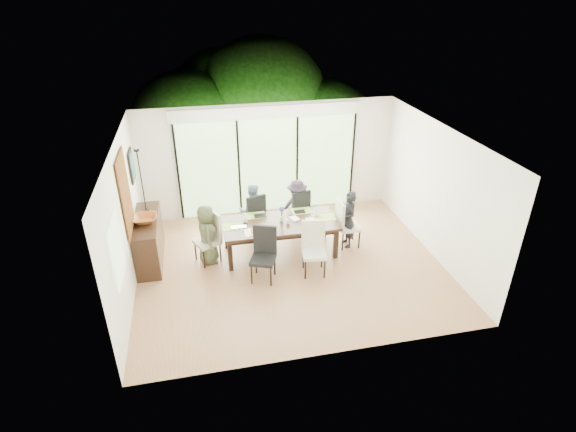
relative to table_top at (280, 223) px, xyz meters
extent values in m
cube|color=brown|center=(0.11, -0.52, -0.71)|extent=(6.00, 5.00, 0.01)
cube|color=white|center=(0.11, -0.52, 2.00)|extent=(6.00, 5.00, 0.01)
cube|color=white|center=(0.11, 1.99, 0.65)|extent=(6.00, 0.02, 2.70)
cube|color=silver|center=(0.11, -3.03, 0.65)|extent=(6.00, 0.02, 2.70)
cube|color=silver|center=(-2.90, -0.52, 0.65)|extent=(0.02, 5.00, 2.70)
cube|color=beige|center=(3.12, -0.52, 0.65)|extent=(0.02, 5.00, 2.70)
cube|color=#598C3F|center=(0.11, 1.95, 0.50)|extent=(4.20, 0.02, 2.30)
cube|color=white|center=(0.11, 1.94, 1.80)|extent=(4.40, 0.06, 0.28)
cube|color=black|center=(-1.99, 1.94, 0.50)|extent=(0.05, 0.04, 2.30)
cube|color=black|center=(-0.59, 1.94, 0.50)|extent=(0.05, 0.04, 2.30)
cube|color=black|center=(0.81, 1.94, 0.50)|extent=(0.05, 0.04, 2.30)
cube|color=black|center=(2.21, 1.94, 0.50)|extent=(0.05, 0.04, 2.30)
cube|color=#8CAD7F|center=(-2.86, -1.72, 0.80)|extent=(0.02, 0.90, 1.00)
cube|color=brown|center=(0.11, 2.88, -0.75)|extent=(6.00, 1.80, 0.10)
cube|color=brown|center=(0.11, 3.68, -0.15)|extent=(6.00, 0.08, 0.06)
sphere|color=#14380F|center=(-1.69, 4.68, 0.74)|extent=(3.20, 3.20, 3.20)
sphere|color=#14380F|center=(0.51, 5.28, 1.10)|extent=(4.00, 4.00, 4.00)
sphere|color=#14380F|center=(2.31, 4.48, 0.56)|extent=(2.80, 2.80, 2.80)
sphere|color=#14380F|center=(-0.49, 5.98, 0.92)|extent=(3.60, 3.60, 3.60)
cube|color=black|center=(0.00, 0.00, 0.00)|extent=(2.34, 1.07, 0.06)
cube|color=black|center=(0.00, 0.00, -0.09)|extent=(2.15, 0.88, 0.10)
cube|color=black|center=(-1.08, -0.43, -0.37)|extent=(0.09, 0.09, 0.67)
cube|color=black|center=(1.08, -0.43, -0.37)|extent=(0.09, 0.09, 0.67)
cube|color=black|center=(-1.08, 0.43, -0.37)|extent=(0.09, 0.09, 0.67)
cube|color=black|center=(1.08, 0.43, -0.37)|extent=(0.09, 0.09, 0.67)
imported|color=#4B5438|center=(-1.48, 0.00, -0.07)|extent=(0.37, 0.59, 1.26)
imported|color=black|center=(1.48, 0.00, -0.07)|extent=(0.39, 0.60, 1.26)
imported|color=#708AA3|center=(-0.45, 0.83, -0.07)|extent=(0.62, 0.43, 1.26)
imported|color=#291F2E|center=(0.55, 0.83, -0.07)|extent=(0.61, 0.41, 1.26)
cube|color=olive|center=(-0.95, 0.00, 0.03)|extent=(0.43, 0.31, 0.01)
cube|color=#9FB340|center=(0.95, 0.00, 0.03)|extent=(0.43, 0.31, 0.01)
cube|color=#7CAB3D|center=(-0.45, 0.40, 0.03)|extent=(0.43, 0.31, 0.01)
cube|color=#8CC144|center=(0.55, 0.40, 0.03)|extent=(0.43, 0.31, 0.01)
cube|color=white|center=(-0.55, -0.30, 0.03)|extent=(0.43, 0.31, 0.01)
cube|color=black|center=(-0.35, 0.35, 0.04)|extent=(0.25, 0.18, 0.01)
cube|color=black|center=(0.50, 0.35, 0.04)|extent=(0.23, 0.17, 0.01)
cube|color=white|center=(0.70, -0.05, 0.03)|extent=(0.29, 0.21, 0.00)
cube|color=white|center=(-0.55, -0.30, 0.05)|extent=(0.25, 0.25, 0.02)
cube|color=#CF6518|center=(-0.55, -0.30, 0.06)|extent=(0.20, 0.20, 0.01)
cylinder|color=silver|center=(0.05, 0.05, 0.09)|extent=(0.08, 0.08, 0.12)
cylinder|color=#337226|center=(0.05, 0.05, 0.20)|extent=(0.04, 0.04, 0.16)
sphere|color=#4C45AD|center=(0.05, 0.05, 0.30)|extent=(0.11, 0.11, 0.11)
imported|color=silver|center=(-0.85, -0.10, 0.04)|extent=(0.33, 0.21, 0.03)
imported|color=white|center=(-0.70, 0.15, 0.08)|extent=(0.13, 0.13, 0.09)
imported|color=white|center=(0.15, -0.10, 0.07)|extent=(0.14, 0.14, 0.09)
imported|color=white|center=(0.80, 0.10, 0.08)|extent=(0.14, 0.14, 0.09)
imported|color=white|center=(0.25, 0.05, 0.04)|extent=(0.23, 0.26, 0.02)
cube|color=black|center=(-2.65, 0.32, -0.24)|extent=(0.46, 1.65, 0.93)
imported|color=#984D21|center=(-2.65, 0.22, 0.29)|extent=(0.49, 0.49, 0.12)
cylinder|color=black|center=(-2.65, 0.67, 0.25)|extent=(0.10, 0.10, 0.04)
cylinder|color=black|center=(-2.65, 0.67, 0.90)|extent=(0.02, 0.02, 1.29)
cylinder|color=black|center=(-2.65, 0.67, 1.54)|extent=(0.10, 0.10, 0.03)
cylinder|color=silver|center=(-2.65, 0.67, 1.60)|extent=(0.04, 0.04, 0.10)
cube|color=#914715|center=(-2.86, -0.12, 1.00)|extent=(0.02, 1.00, 1.50)
cube|color=black|center=(-2.86, 1.18, 1.05)|extent=(0.03, 0.55, 0.65)
cube|color=#18494F|center=(-2.84, 1.18, 1.05)|extent=(0.01, 0.45, 0.55)
camera|label=1|loc=(-1.54, -7.91, 4.42)|focal=28.00mm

